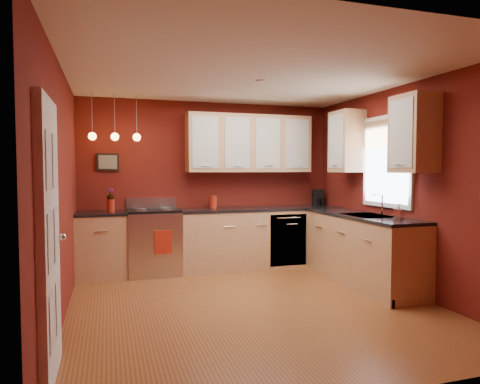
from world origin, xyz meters
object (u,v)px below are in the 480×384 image
object	(u,v)px
red_canister	(213,202)
coffee_maker	(318,198)
sink	(368,217)
soap_pump	(399,211)
gas_range	(154,241)

from	to	relation	value
red_canister	coffee_maker	world-z (taller)	coffee_maker
sink	soap_pump	distance (m)	0.51
coffee_maker	soap_pump	world-z (taller)	coffee_maker
red_canister	coffee_maker	bearing A→B (deg)	0.04
red_canister	soap_pump	bearing A→B (deg)	-49.74
red_canister	coffee_maker	xyz separation A→B (m)	(1.82, 0.00, 0.03)
sink	red_canister	world-z (taller)	sink
sink	soap_pump	size ratio (longest dim) A/B	3.75
sink	red_canister	size ratio (longest dim) A/B	3.75
gas_range	red_canister	distance (m)	1.09
coffee_maker	soap_pump	distance (m)	2.12
red_canister	soap_pump	world-z (taller)	same
sink	coffee_maker	world-z (taller)	sink
sink	soap_pump	xyz separation A→B (m)	(0.10, -0.48, 0.12)
gas_range	coffee_maker	xyz separation A→B (m)	(2.75, 0.14, 0.58)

